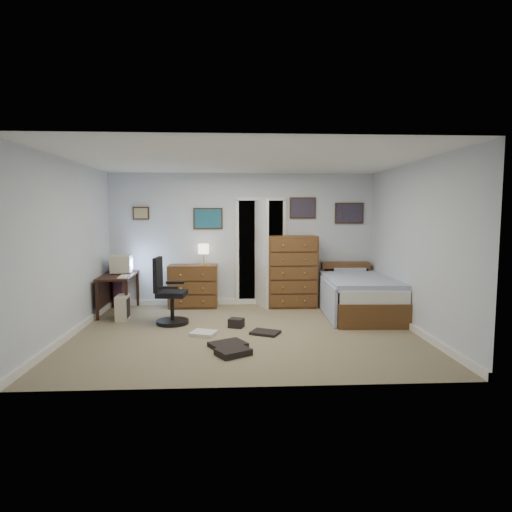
{
  "coord_description": "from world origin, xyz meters",
  "views": [
    {
      "loc": [
        -0.17,
        -6.15,
        1.74
      ],
      "look_at": [
        0.17,
        0.3,
        1.1
      ],
      "focal_mm": 30.0,
      "sensor_mm": 36.0,
      "label": 1
    }
  ],
  "objects": [
    {
      "name": "keyboard",
      "position": [
        -2.02,
        1.06,
        0.69
      ],
      "size": [
        0.15,
        0.37,
        0.02
      ],
      "primitive_type": "cube",
      "rotation": [
        0.0,
        0.0,
        0.05
      ],
      "color": "beige",
      "rests_on": "computer_desk"
    },
    {
      "name": "pc_tower",
      "position": [
        -2.0,
        0.86,
        0.2
      ],
      "size": [
        0.2,
        0.39,
        0.41
      ],
      "rotation": [
        0.0,
        0.0,
        0.05
      ],
      "color": "beige",
      "rests_on": "floor"
    },
    {
      "name": "office_chair",
      "position": [
        -1.21,
        0.56,
        0.41
      ],
      "size": [
        0.55,
        0.55,
        1.06
      ],
      "rotation": [
        0.0,
        0.0,
        -0.08
      ],
      "color": "black",
      "rests_on": "floor"
    },
    {
      "name": "headboard_bookcase",
      "position": [
        1.97,
        1.86,
        0.43
      ],
      "size": [
        0.92,
        0.26,
        0.82
      ],
      "rotation": [
        0.0,
        0.0,
        -0.03
      ],
      "color": "brown",
      "rests_on": "floor"
    },
    {
      "name": "bed",
      "position": [
        1.98,
        1.12,
        0.34
      ],
      "size": [
        1.28,
        2.25,
        0.72
      ],
      "rotation": [
        0.0,
        0.0,
        -0.05
      ],
      "color": "brown",
      "rests_on": "floor"
    },
    {
      "name": "floor_clutter",
      "position": [
        -0.19,
        -0.45,
        0.04
      ],
      "size": [
        1.34,
        1.65,
        0.14
      ],
      "rotation": [
        0.0,
        0.0,
        0.16
      ],
      "color": "black",
      "rests_on": "floor"
    },
    {
      "name": "table_lamp",
      "position": [
        -0.73,
        1.77,
        1.08
      ],
      "size": [
        0.2,
        0.2,
        0.39
      ],
      "rotation": [
        0.0,
        0.0,
        0.0
      ],
      "color": "gold",
      "rests_on": "low_dresser"
    },
    {
      "name": "low_dresser",
      "position": [
        -0.93,
        1.77,
        0.4
      ],
      "size": [
        0.9,
        0.45,
        0.8
      ],
      "primitive_type": "cube",
      "rotation": [
        0.0,
        0.0,
        0.0
      ],
      "color": "brown",
      "rests_on": "floor"
    },
    {
      "name": "tall_dresser",
      "position": [
        0.92,
        1.75,
        0.67
      ],
      "size": [
        0.91,
        0.54,
        1.33
      ],
      "primitive_type": "cube",
      "rotation": [
        0.0,
        0.0,
        -0.0
      ],
      "color": "brown",
      "rests_on": "floor"
    },
    {
      "name": "wall_posters",
      "position": [
        0.57,
        1.98,
        1.75
      ],
      "size": [
        4.38,
        0.04,
        0.6
      ],
      "color": "#331E11",
      "rests_on": "floor"
    },
    {
      "name": "crt_monitor",
      "position": [
        -2.18,
        1.56,
        0.84
      ],
      "size": [
        0.37,
        0.34,
        0.32
      ],
      "rotation": [
        0.0,
        0.0,
        0.05
      ],
      "color": "beige",
      "rests_on": "computer_desk"
    },
    {
      "name": "doorway",
      "position": [
        0.35,
        2.27,
        1.0
      ],
      "size": [
        0.96,
        1.12,
        2.05
      ],
      "color": "black",
      "rests_on": "floor"
    },
    {
      "name": "floor",
      "position": [
        0.0,
        0.0,
        -0.01
      ],
      "size": [
        5.0,
        4.0,
        0.02
      ],
      "primitive_type": "cube",
      "color": "#84765B",
      "rests_on": "ground"
    },
    {
      "name": "media_stack",
      "position": [
        -2.32,
        1.87,
        0.41
      ],
      "size": [
        0.17,
        0.17,
        0.83
      ],
      "primitive_type": "cube",
      "rotation": [
        0.0,
        0.0,
        0.03
      ],
      "color": "maroon",
      "rests_on": "floor"
    },
    {
      "name": "computer_desk",
      "position": [
        -2.28,
        1.4,
        0.52
      ],
      "size": [
        0.6,
        1.2,
        0.68
      ],
      "rotation": [
        0.0,
        0.0,
        0.05
      ],
      "color": "black",
      "rests_on": "floor"
    }
  ]
}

